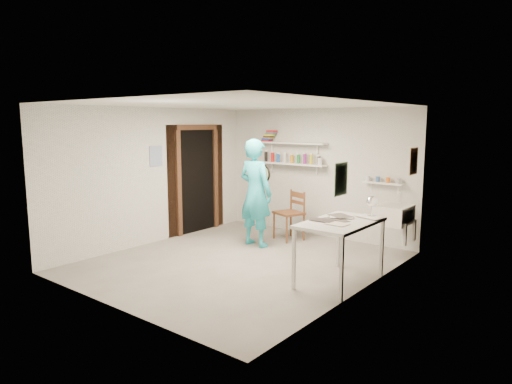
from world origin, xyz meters
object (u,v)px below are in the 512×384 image
Objects in this scene: belfast_sink at (394,214)px; desk_lamp at (372,201)px; wooden_chair at (289,213)px; work_table at (340,252)px; wall_clock at (263,174)px; man at (255,193)px.

belfast_sink is 3.79× the size of desk_lamp.
wooden_chair is 2.35m from work_table.
belfast_sink is 2.32m from wall_clock.
wooden_chair is (-1.94, -0.09, -0.20)m from belfast_sink.
belfast_sink is 0.47× the size of work_table.
man is 2.29m from desk_lamp.
man reaches higher than belfast_sink.
belfast_sink is 1.59m from work_table.
desk_lamp is at bearing 177.11° from man.
man reaches higher than wooden_chair.
desk_lamp reaches higher than work_table.
wall_clock is (-2.18, -0.57, 0.55)m from belfast_sink.
work_table is 8.00× the size of desk_lamp.
belfast_sink is 1.95m from wooden_chair.
man reaches higher than desk_lamp.
wooden_chair is 6.30× the size of desk_lamp.
work_table is at bearing 163.23° from man.
belfast_sink is at bearing 18.53° from wall_clock.
work_table is (2.06, -0.78, -0.51)m from man.
wooden_chair is at bearing 154.49° from desk_lamp.
man is at bearing 173.10° from desk_lamp.
wooden_chair is at bearing 66.70° from wall_clock.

